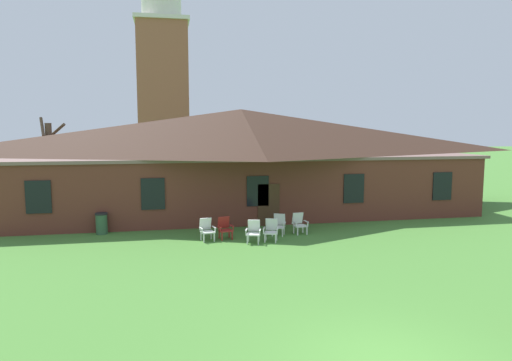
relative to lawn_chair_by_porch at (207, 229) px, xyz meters
name	(u,v)px	position (x,y,z in m)	size (l,w,h in m)	color
brick_building	(241,159)	(2.74, 7.40, 2.54)	(26.21, 10.40, 5.96)	brown
dome_tower	(163,79)	(-1.84, 27.25, 9.19)	(5.18, 5.18, 21.04)	#93563D
lawn_chair_by_porch	(207,229)	(0.00, 0.00, 0.00)	(0.72, 0.76, 0.96)	silver
lawn_chair_near_door	(225,227)	(0.81, 0.15, 0.00)	(0.71, 0.75, 0.96)	maroon
lawn_chair_left_end	(254,231)	(1.93, -0.78, 0.00)	(0.75, 0.80, 0.96)	silver
lawn_chair_middle	(271,230)	(2.72, -0.67, 0.00)	(0.76, 0.81, 0.96)	silver
lawn_chair_right_end	(279,224)	(3.32, 0.36, 0.00)	(0.80, 0.84, 0.96)	silver
lawn_chair_far_side	(299,223)	(4.30, 0.44, 0.00)	(0.70, 0.73, 0.96)	silver
bare_tree_beside_building	(51,165)	(-8.14, 8.18, 2.29)	(1.42, 1.42, 5.47)	brown
trash_bin	(102,223)	(-4.63, 2.10, 0.00)	(0.56, 0.56, 0.98)	#335638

